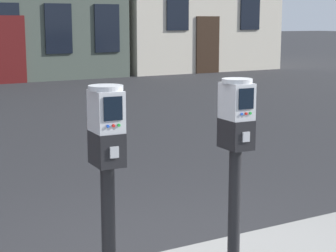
# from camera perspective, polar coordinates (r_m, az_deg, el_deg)

# --- Properties ---
(parking_meter_near_kerb) EXTENTS (0.23, 0.26, 1.41)m
(parking_meter_near_kerb) POSITION_cam_1_polar(r_m,az_deg,el_deg) (3.64, -6.02, -2.88)
(parking_meter_near_kerb) COLOR black
(parking_meter_near_kerb) RESTS_ON sidewalk_slab
(parking_meter_twin_adjacent) EXTENTS (0.23, 0.26, 1.41)m
(parking_meter_twin_adjacent) POSITION_cam_1_polar(r_m,az_deg,el_deg) (4.14, 6.70, -1.37)
(parking_meter_twin_adjacent) COLOR black
(parking_meter_twin_adjacent) RESTS_ON sidewalk_slab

